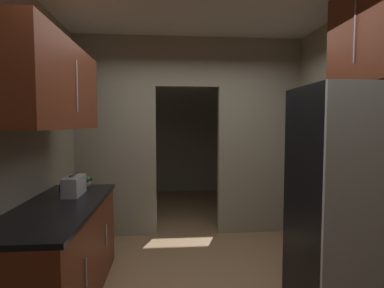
# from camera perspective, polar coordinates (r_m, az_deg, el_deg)

# --- Properties ---
(kitchen_overhead_slab) EXTENTS (3.61, 7.37, 0.06)m
(kitchen_overhead_slab) POSITION_cam_1_polar(r_m,az_deg,el_deg) (3.43, 1.23, 25.13)
(kitchen_overhead_slab) COLOR silver
(kitchen_partition) EXTENTS (3.21, 0.12, 2.81)m
(kitchen_partition) POSITION_cam_1_polar(r_m,az_deg,el_deg) (4.37, -0.32, 2.53)
(kitchen_partition) COLOR gray
(kitchen_partition) RESTS_ON ground
(adjoining_room_shell) EXTENTS (3.21, 2.91, 2.81)m
(adjoining_room_shell) POSITION_cam_1_polar(r_m,az_deg,el_deg) (6.32, -1.79, 2.05)
(adjoining_room_shell) COLOR gray
(adjoining_room_shell) RESTS_ON ground
(refrigerator) EXTENTS (0.84, 0.76, 1.90)m
(refrigerator) POSITION_cam_1_polar(r_m,az_deg,el_deg) (2.90, 27.46, -9.48)
(refrigerator) COLOR black
(refrigerator) RESTS_ON ground
(lower_cabinet_run) EXTENTS (0.67, 1.78, 0.89)m
(lower_cabinet_run) POSITION_cam_1_polar(r_m,az_deg,el_deg) (3.06, -23.53, -18.52)
(lower_cabinet_run) COLOR maroon
(lower_cabinet_run) RESTS_ON ground
(upper_cabinet_counterside) EXTENTS (0.36, 1.60, 0.73)m
(upper_cabinet_counterside) POSITION_cam_1_polar(r_m,az_deg,el_deg) (2.86, -24.30, 9.91)
(upper_cabinet_counterside) COLOR maroon
(upper_cabinet_fridgeside) EXTENTS (0.36, 0.93, 0.86)m
(upper_cabinet_fridgeside) POSITION_cam_1_polar(r_m,az_deg,el_deg) (3.14, 31.09, 17.43)
(upper_cabinet_fridgeside) COLOR maroon
(boombox) EXTENTS (0.16, 0.35, 0.21)m
(boombox) POSITION_cam_1_polar(r_m,az_deg,el_deg) (3.22, -21.29, -7.30)
(boombox) COLOR #B2B2B7
(boombox) RESTS_ON lower_cabinet_run
(book_stack) EXTENTS (0.15, 0.17, 0.10)m
(book_stack) POSITION_cam_1_polar(r_m,az_deg,el_deg) (3.66, -19.59, -6.63)
(book_stack) COLOR #2D609E
(book_stack) RESTS_ON lower_cabinet_run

